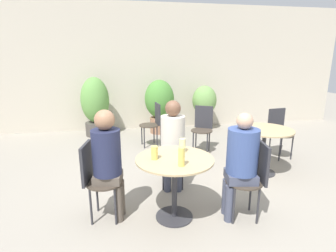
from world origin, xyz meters
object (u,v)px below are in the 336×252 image
(bistro_chair_1, at_px, (172,148))
(bistro_chair_4, at_px, (153,121))
(beer_glass_0, at_px, (182,145))
(beer_glass_2, at_px, (181,157))
(bistro_chair_5, at_px, (279,128))
(seated_person_2, at_px, (108,156))
(beer_glass_1, at_px, (155,153))
(cafe_table_far, at_px, (264,138))
(potted_plant_2, at_px, (204,104))
(bistro_chair_0, at_px, (253,174))
(potted_plant_1, at_px, (159,103))
(potted_plant_0, at_px, (95,105))
(cafe_table_near, at_px, (175,171))
(bistro_chair_3, at_px, (203,125))
(bistro_chair_2, at_px, (96,175))
(seated_person_0, at_px, (241,158))
(seated_person_1, at_px, (173,137))

(bistro_chair_1, height_order, bistro_chair_4, same)
(bistro_chair_1, bearing_deg, beer_glass_0, -81.92)
(beer_glass_2, bearing_deg, bistro_chair_5, 38.69)
(seated_person_2, height_order, beer_glass_1, seated_person_2)
(cafe_table_far, relative_size, potted_plant_2, 0.76)
(cafe_table_far, relative_size, bistro_chair_0, 0.96)
(potted_plant_1, bearing_deg, potted_plant_2, 3.34)
(beer_glass_2, bearing_deg, potted_plant_0, 107.07)
(bistro_chair_0, bearing_deg, potted_plant_2, 179.89)
(beer_glass_0, distance_m, potted_plant_2, 3.62)
(cafe_table_far, distance_m, bistro_chair_5, 0.89)
(beer_glass_0, bearing_deg, potted_plant_1, 86.18)
(bistro_chair_5, relative_size, beer_glass_0, 5.51)
(seated_person_2, bearing_deg, cafe_table_near, -90.00)
(bistro_chair_3, bearing_deg, beer_glass_2, -85.21)
(bistro_chair_2, distance_m, seated_person_0, 1.56)
(bistro_chair_3, bearing_deg, cafe_table_far, -33.23)
(bistro_chair_4, height_order, seated_person_1, seated_person_1)
(bistro_chair_4, distance_m, bistro_chair_5, 2.34)
(bistro_chair_0, bearing_deg, beer_glass_1, -88.67)
(cafe_table_near, relative_size, seated_person_1, 0.69)
(potted_plant_0, bearing_deg, bistro_chair_0, -61.84)
(bistro_chair_1, xyz_separation_m, potted_plant_1, (0.20, 2.64, 0.20))
(bistro_chair_4, distance_m, beer_glass_0, 2.37)
(beer_glass_2, bearing_deg, potted_plant_1, 85.04)
(bistro_chair_2, relative_size, seated_person_0, 0.73)
(cafe_table_far, bearing_deg, bistro_chair_1, -176.49)
(bistro_chair_1, xyz_separation_m, potted_plant_0, (-1.26, 2.67, 0.19))
(seated_person_1, distance_m, beer_glass_0, 0.52)
(seated_person_1, relative_size, potted_plant_0, 0.91)
(cafe_table_far, bearing_deg, cafe_table_near, -149.58)
(beer_glass_2, relative_size, potted_plant_2, 0.17)
(cafe_table_near, distance_m, bistro_chair_3, 2.23)
(cafe_table_near, xyz_separation_m, seated_person_0, (0.69, -0.12, 0.15))
(seated_person_2, bearing_deg, potted_plant_1, -7.62)
(cafe_table_near, distance_m, cafe_table_far, 1.82)
(seated_person_2, bearing_deg, bistro_chair_1, -39.74)
(cafe_table_near, height_order, bistro_chair_4, bistro_chair_4)
(bistro_chair_5, height_order, beer_glass_0, bistro_chair_5)
(bistro_chair_1, relative_size, seated_person_2, 0.71)
(seated_person_2, bearing_deg, bistro_chair_4, -8.31)
(bistro_chair_3, bearing_deg, bistro_chair_4, 177.00)
(bistro_chair_3, height_order, seated_person_1, seated_person_1)
(seated_person_2, bearing_deg, beer_glass_0, -76.52)
(beer_glass_0, bearing_deg, seated_person_1, 90.75)
(cafe_table_far, height_order, beer_glass_0, beer_glass_0)
(beer_glass_2, bearing_deg, seated_person_2, 155.44)
(seated_person_1, distance_m, potted_plant_1, 2.79)
(potted_plant_0, relative_size, potted_plant_1, 1.06)
(cafe_table_near, distance_m, beer_glass_2, 0.32)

